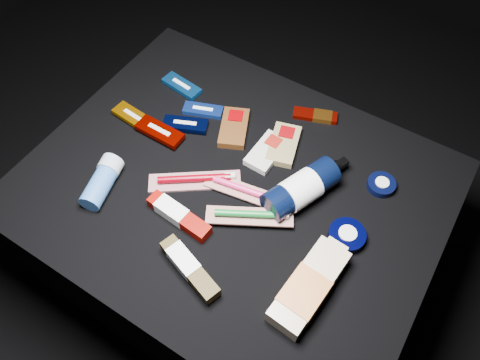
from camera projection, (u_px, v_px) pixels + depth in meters
The scene contains 21 objects.
ground at pixel (234, 255), 1.46m from camera, with size 3.00×3.00×0.00m, color black.
cloth_table at pixel (234, 224), 1.30m from camera, with size 0.98×0.78×0.40m, color black.
luna_bar_0 at pixel (203, 110), 1.26m from camera, with size 0.11×0.07×0.01m.
luna_bar_1 at pixel (182, 86), 1.31m from camera, with size 0.12×0.06×0.02m.
luna_bar_2 at pixel (185, 124), 1.22m from camera, with size 0.12×0.09×0.02m.
luna_bar_3 at pixel (133, 117), 1.23m from camera, with size 0.12×0.05×0.02m.
luna_bar_4 at pixel (160, 132), 1.20m from camera, with size 0.13×0.05×0.02m.
clif_bar_0 at pixel (234, 126), 1.22m from camera, with size 0.11×0.14×0.02m.
clif_bar_1 at pixel (268, 151), 1.18m from camera, with size 0.07×0.12×0.02m.
clif_bar_2 at pixel (284, 143), 1.19m from camera, with size 0.10×0.14×0.02m.
power_bar at pixel (318, 116), 1.25m from camera, with size 0.12×0.07×0.01m.
lotion_bottle at pixel (301, 189), 1.08m from camera, with size 0.14×0.24×0.08m.
cream_tin_upper at pixel (381, 185), 1.12m from camera, with size 0.07×0.07×0.02m.
cream_tin_lower at pixel (347, 236), 1.04m from camera, with size 0.08×0.08×0.03m.
bodywash_bottle at pixel (308, 288), 0.96m from camera, with size 0.09×0.23×0.05m.
deodorant_stick at pixel (102, 181), 1.11m from camera, with size 0.09×0.14×0.06m.
toothbrush_pack_0 at pixel (196, 180), 1.13m from camera, with size 0.21×0.17×0.02m.
toothbrush_pack_1 at pixel (243, 190), 1.11m from camera, with size 0.19×0.07×0.02m.
toothbrush_pack_2 at pixel (251, 215), 1.06m from camera, with size 0.20×0.14×0.02m.
toothpaste_carton_red at pixel (177, 214), 1.07m from camera, with size 0.17×0.05×0.03m.
toothpaste_carton_green at pixel (188, 266), 0.99m from camera, with size 0.17×0.09×0.03m.
Camera 1 is at (0.35, -0.52, 1.34)m, focal length 35.00 mm.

